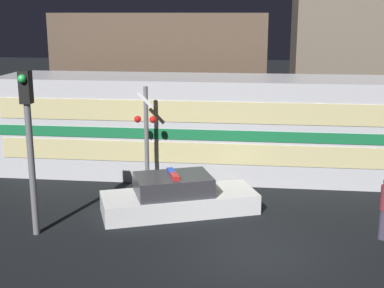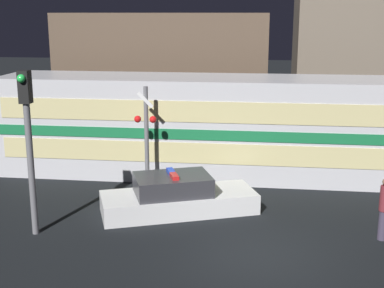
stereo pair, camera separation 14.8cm
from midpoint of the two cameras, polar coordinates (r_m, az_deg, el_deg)
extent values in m
plane|color=black|center=(14.55, 6.29, -11.63)|extent=(120.00, 120.00, 0.00)
cube|color=silver|center=(20.88, 0.91, 1.91)|extent=(15.76, 3.05, 3.84)
cube|color=#19723F|center=(19.38, 0.44, 0.98)|extent=(15.44, 0.03, 0.38)
cube|color=beige|center=(19.55, 0.44, -1.00)|extent=(14.97, 0.02, 0.77)
cube|color=beige|center=(19.21, 0.45, 3.44)|extent=(14.97, 0.02, 0.77)
cube|color=silver|center=(17.24, -1.61, -6.25)|extent=(5.22, 3.43, 0.63)
cube|color=#333338|center=(17.00, -2.27, -4.36)|extent=(2.76, 2.31, 0.60)
cube|color=red|center=(16.64, -2.09, -3.46)|extent=(0.38, 0.57, 0.12)
cube|color=blue|center=(17.14, -2.47, -2.94)|extent=(0.38, 0.57, 0.12)
cylinder|color=#3F384C|center=(16.12, 19.50, -8.10)|extent=(0.26, 0.26, 0.86)
cylinder|color=slate|center=(18.97, -5.09, 0.50)|extent=(0.15, 0.15, 3.75)
sphere|color=red|center=(18.72, -6.05, 2.65)|extent=(0.25, 0.25, 0.25)
sphere|color=red|center=(18.61, -4.42, 2.62)|extent=(0.25, 0.25, 0.25)
cube|color=white|center=(18.60, -5.25, 4.71)|extent=(0.58, 0.03, 0.58)
cylinder|color=slate|center=(15.73, -16.96, -2.73)|extent=(0.19, 0.19, 3.83)
cube|color=black|center=(15.25, -17.59, 5.81)|extent=(0.30, 0.30, 0.90)
sphere|color=green|center=(15.04, -17.96, 6.65)|extent=(0.23, 0.23, 0.23)
cube|color=brown|center=(26.87, -3.13, 7.15)|extent=(10.02, 4.65, 6.22)
camera|label=1|loc=(0.07, -90.23, -0.06)|focal=50.00mm
camera|label=2|loc=(0.07, 89.77, 0.06)|focal=50.00mm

